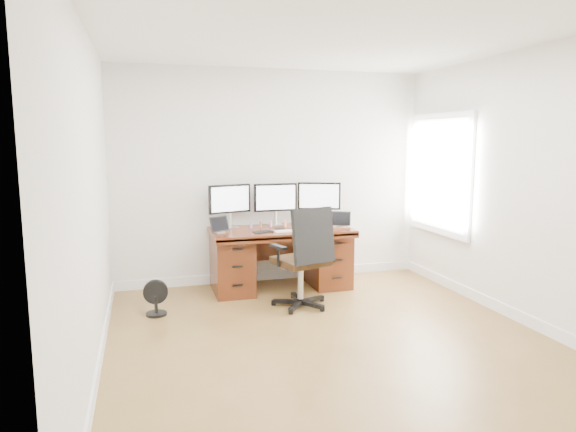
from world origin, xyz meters
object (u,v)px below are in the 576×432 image
object	(u,v)px
desk	(281,256)
floor_fan	(156,298)
monitor_center	(276,199)
keyboard	(286,231)
office_chair	(303,275)

from	to	relation	value
desk	floor_fan	distance (m)	1.65
monitor_center	keyboard	distance (m)	0.58
desk	floor_fan	world-z (taller)	desk
monitor_center	floor_fan	bearing A→B (deg)	-151.33
desk	monitor_center	bearing A→B (deg)	90.00
desk	monitor_center	xyz separation A→B (m)	(0.00, 0.24, 0.68)
desk	office_chair	bearing A→B (deg)	-86.97
floor_fan	monitor_center	world-z (taller)	monitor_center
desk	keyboard	bearing A→B (deg)	-90.61
floor_fan	monitor_center	bearing A→B (deg)	30.83
desk	floor_fan	size ratio (longest dim) A/B	4.55
office_chair	monitor_center	bearing A→B (deg)	75.28
desk	keyboard	xyz separation A→B (m)	(-0.00, -0.24, 0.36)
monitor_center	keyboard	size ratio (longest dim) A/B	2.22
desk	floor_fan	xyz separation A→B (m)	(-1.52, -0.61, -0.22)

